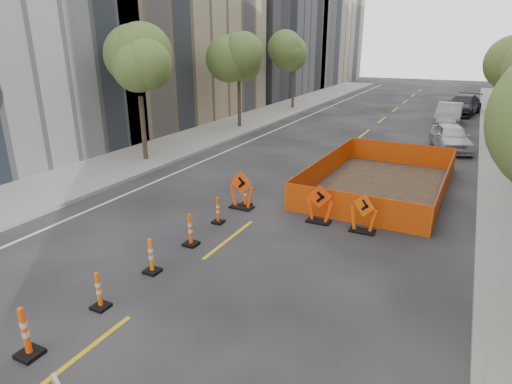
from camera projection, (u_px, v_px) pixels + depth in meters
The scene contains 20 objects.
ground_plane at pixel (144, 306), 9.99m from camera, with size 140.00×140.00×0.00m, color black.
sidewalk_left at pixel (161, 150), 23.88m from camera, with size 4.00×90.00×0.15m, color gray.
bld_left_d at pixel (254, 30), 47.88m from camera, with size 12.00×16.00×14.00m, color #4C4C51.
bld_left_e at pixel (306, 10), 60.71m from camera, with size 12.00×20.00×20.00m, color gray.
tree_l_b at pixel (138, 70), 20.46m from camera, with size 2.80×2.80×5.95m.
tree_l_c at pixel (239, 62), 28.89m from camera, with size 2.80×2.80×5.95m.
tree_l_d at pixel (294, 57), 37.32m from camera, with size 2.80×2.80×5.95m.
channelizer_1 at pixel (25, 332), 8.22m from camera, with size 0.44×0.44×1.12m, color #F6470A, non-canonical shape.
channelizer_2 at pixel (99, 290), 9.75m from camera, with size 0.37×0.37×0.95m, color #E15809, non-canonical shape.
channelizer_3 at pixel (151, 256), 11.26m from camera, with size 0.40×0.40×1.00m, color #FF610A, non-canonical shape.
channelizer_4 at pixel (190, 229), 12.79m from camera, with size 0.41×0.41×1.04m, color #DF4C09, non-canonical shape.
channelizer_5 at pixel (218, 210), 14.39m from camera, with size 0.36×0.36×0.92m, color #DA4D09, non-canonical shape.
channelizer_6 at pixel (245, 193), 15.86m from camera, with size 0.41×0.41×1.04m, color #FF4B0A, non-canonical shape.
chevron_sign_left at pixel (241, 190), 15.59m from camera, with size 0.96×0.58×1.44m, color #F0410A, non-canonical shape.
chevron_sign_center at pixel (319, 204), 14.37m from camera, with size 0.90×0.54×1.35m, color #F53F0A, non-canonical shape.
chevron_sign_right at pixel (364, 213), 13.64m from camera, with size 0.89×0.54×1.34m, color #D75009, non-canonical shape.
safety_fence at pixel (381, 175), 17.90m from camera, with size 4.98×8.48×1.06m, color #E55F0C, non-canonical shape.
parked_car_near at pixel (451, 137), 24.08m from camera, with size 1.73×4.30×1.46m, color silver.
parked_car_mid at pixel (449, 114), 31.24m from camera, with size 1.68×4.81×1.58m, color gray.
parked_car_far at pixel (463, 105), 35.78m from camera, with size 2.24×5.51×1.60m, color black.
Camera 1 is at (6.16, -6.46, 5.84)m, focal length 30.00 mm.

